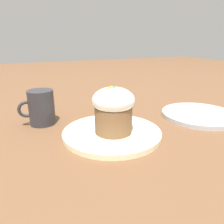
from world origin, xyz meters
name	(u,v)px	position (x,y,z in m)	size (l,w,h in m)	color
ground_plane	(112,135)	(0.00, 0.00, 0.00)	(4.00, 4.00, 0.00)	brown
dessert_plate	(112,133)	(0.00, 0.00, 0.01)	(0.26, 0.26, 0.01)	beige
carrot_cake	(112,109)	(0.00, 0.01, 0.08)	(0.11, 0.11, 0.12)	brown
spoon	(105,127)	(0.01, -0.02, 0.02)	(0.04, 0.12, 0.01)	#B7B7BC
coffee_cup	(41,107)	(0.16, -0.16, 0.05)	(0.10, 0.07, 0.10)	#2D2D33
side_plate	(199,115)	(-0.32, -0.01, 0.01)	(0.24, 0.24, 0.01)	#B2B7BC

